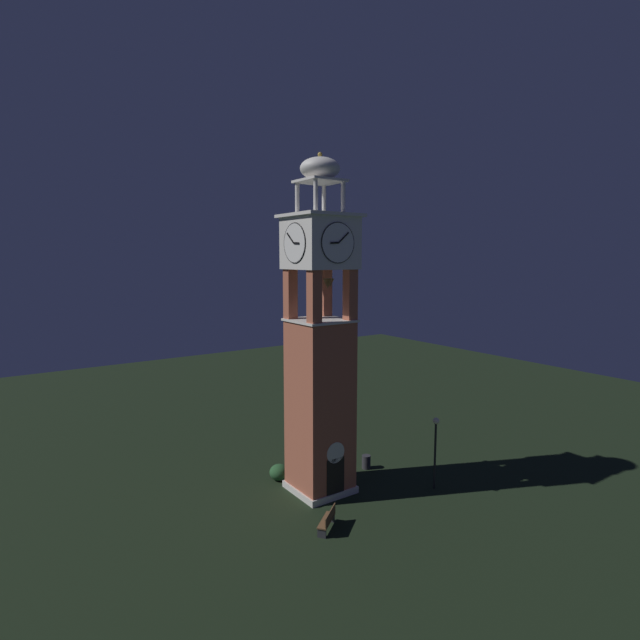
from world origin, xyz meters
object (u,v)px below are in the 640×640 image
at_px(clock_tower, 320,355).
at_px(lamp_post, 435,440).
at_px(park_bench, 328,520).
at_px(trash_bin, 366,462).

xyz_separation_m(clock_tower, lamp_post, (5.22, -3.41, -4.70)).
bearing_deg(park_bench, trash_bin, 35.83).
relative_size(park_bench, lamp_post, 0.39).
relative_size(clock_tower, park_bench, 11.59).
distance_m(park_bench, trash_bin, 7.24).
relative_size(lamp_post, trash_bin, 4.97).
relative_size(clock_tower, lamp_post, 4.46).
bearing_deg(park_bench, lamp_post, 0.97).
xyz_separation_m(clock_tower, trash_bin, (3.85, 0.71, -7.04)).
bearing_deg(clock_tower, park_bench, -119.80).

